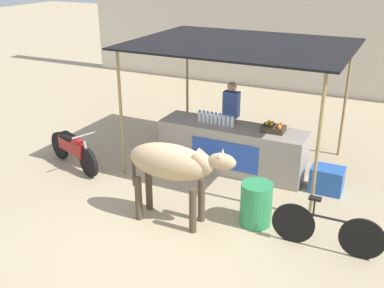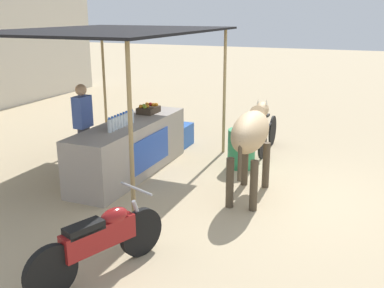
% 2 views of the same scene
% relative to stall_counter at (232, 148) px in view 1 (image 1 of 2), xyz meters
% --- Properties ---
extents(ground_plane, '(60.00, 60.00, 0.00)m').
position_rel_stall_counter_xyz_m(ground_plane, '(0.00, -2.20, -0.48)').
color(ground_plane, tan).
extents(building_wall_far, '(16.00, 0.50, 5.67)m').
position_rel_stall_counter_xyz_m(building_wall_far, '(0.00, 6.62, 2.35)').
color(building_wall_far, beige).
rests_on(building_wall_far, ground).
extents(stall_counter, '(3.00, 0.82, 0.96)m').
position_rel_stall_counter_xyz_m(stall_counter, '(0.00, 0.00, 0.00)').
color(stall_counter, '#9E9389').
rests_on(stall_counter, ground).
extents(stall_awning, '(4.20, 3.20, 2.57)m').
position_rel_stall_counter_xyz_m(stall_awning, '(0.00, 0.30, 1.99)').
color(stall_awning, black).
rests_on(stall_awning, ground).
extents(water_bottle_row, '(0.79, 0.07, 0.25)m').
position_rel_stall_counter_xyz_m(water_bottle_row, '(-0.35, -0.05, 0.59)').
color(water_bottle_row, silver).
rests_on(water_bottle_row, stall_counter).
extents(fruit_crate, '(0.44, 0.32, 0.18)m').
position_rel_stall_counter_xyz_m(fruit_crate, '(0.83, 0.06, 0.55)').
color(fruit_crate, '#3F3326').
rests_on(fruit_crate, stall_counter).
extents(vendor_behind_counter, '(0.34, 0.22, 1.65)m').
position_rel_stall_counter_xyz_m(vendor_behind_counter, '(-0.33, 0.75, 0.37)').
color(vendor_behind_counter, '#383842').
rests_on(vendor_behind_counter, ground).
extents(cooler_box, '(0.60, 0.44, 0.48)m').
position_rel_stall_counter_xyz_m(cooler_box, '(1.96, -0.10, -0.24)').
color(cooler_box, blue).
rests_on(cooler_box, ground).
extents(water_barrel, '(0.52, 0.52, 0.74)m').
position_rel_stall_counter_xyz_m(water_barrel, '(1.12, -1.76, -0.11)').
color(water_barrel, '#2D8C51').
rests_on(water_barrel, ground).
extents(cow, '(1.83, 0.59, 1.44)m').
position_rel_stall_counter_xyz_m(cow, '(-0.14, -2.27, 0.55)').
color(cow, tan).
rests_on(cow, ground).
extents(motorcycle_parked, '(1.71, 0.82, 0.90)m').
position_rel_stall_counter_xyz_m(motorcycle_parked, '(-2.99, -1.35, -0.05)').
color(motorcycle_parked, black).
rests_on(motorcycle_parked, ground).
extents(bicycle_leaning, '(1.66, 0.10, 0.85)m').
position_rel_stall_counter_xyz_m(bicycle_leaning, '(2.29, -1.98, -0.13)').
color(bicycle_leaning, black).
rests_on(bicycle_leaning, ground).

